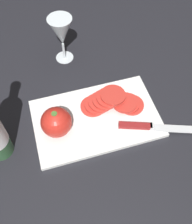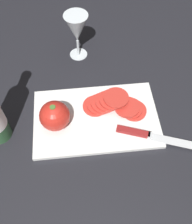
{
  "view_description": "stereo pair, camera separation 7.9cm",
  "coord_description": "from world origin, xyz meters",
  "px_view_note": "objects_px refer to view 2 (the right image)",
  "views": [
    {
      "loc": [
        0.22,
        0.43,
        0.71
      ],
      "look_at": [
        0.1,
        0.02,
        0.04
      ],
      "focal_mm": 42.0,
      "sensor_mm": 36.0,
      "label": 1
    },
    {
      "loc": [
        0.14,
        0.45,
        0.71
      ],
      "look_at": [
        0.1,
        0.02,
        0.04
      ],
      "focal_mm": 42.0,
      "sensor_mm": 36.0,
      "label": 2
    }
  ],
  "objects_px": {
    "tomato_slice_stack_far": "(130,108)",
    "whole_tomato": "(55,116)",
    "wine_glass": "(77,30)",
    "knife": "(142,134)",
    "tomato_slice_stack_near": "(105,102)"
  },
  "relations": [
    {
      "from": "wine_glass",
      "to": "tomato_slice_stack_near",
      "type": "bearing_deg",
      "value": 105.48
    },
    {
      "from": "whole_tomato",
      "to": "tomato_slice_stack_near",
      "type": "distance_m",
      "value": 0.17
    },
    {
      "from": "whole_tomato",
      "to": "knife",
      "type": "distance_m",
      "value": 0.27
    },
    {
      "from": "tomato_slice_stack_far",
      "to": "whole_tomato",
      "type": "bearing_deg",
      "value": 6.58
    },
    {
      "from": "wine_glass",
      "to": "tomato_slice_stack_far",
      "type": "height_order",
      "value": "wine_glass"
    },
    {
      "from": "wine_glass",
      "to": "knife",
      "type": "height_order",
      "value": "wine_glass"
    },
    {
      "from": "wine_glass",
      "to": "tomato_slice_stack_far",
      "type": "xyz_separation_m",
      "value": [
        -0.15,
        0.28,
        -0.09
      ]
    },
    {
      "from": "wine_glass",
      "to": "tomato_slice_stack_near",
      "type": "height_order",
      "value": "wine_glass"
    },
    {
      "from": "knife",
      "to": "tomato_slice_stack_near",
      "type": "relative_size",
      "value": 1.63
    },
    {
      "from": "wine_glass",
      "to": "tomato_slice_stack_near",
      "type": "xyz_separation_m",
      "value": [
        -0.07,
        0.25,
        -0.08
      ]
    },
    {
      "from": "tomato_slice_stack_near",
      "to": "tomato_slice_stack_far",
      "type": "relative_size",
      "value": 1.4
    },
    {
      "from": "wine_glass",
      "to": "tomato_slice_stack_far",
      "type": "relative_size",
      "value": 1.66
    },
    {
      "from": "wine_glass",
      "to": "knife",
      "type": "xyz_separation_m",
      "value": [
        -0.17,
        0.37,
        -0.1
      ]
    },
    {
      "from": "wine_glass",
      "to": "knife",
      "type": "relative_size",
      "value": 0.73
    },
    {
      "from": "tomato_slice_stack_near",
      "to": "wine_glass",
      "type": "bearing_deg",
      "value": -74.52
    }
  ]
}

